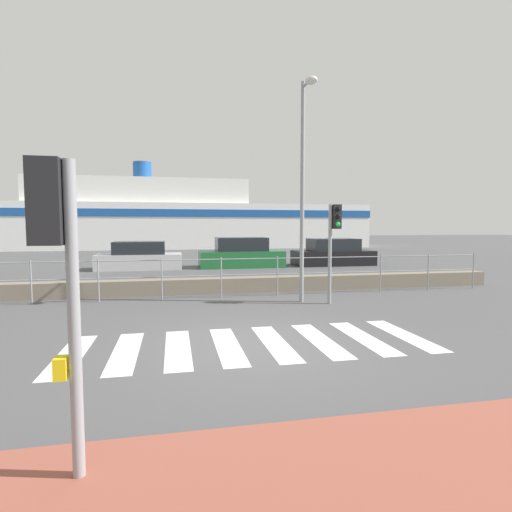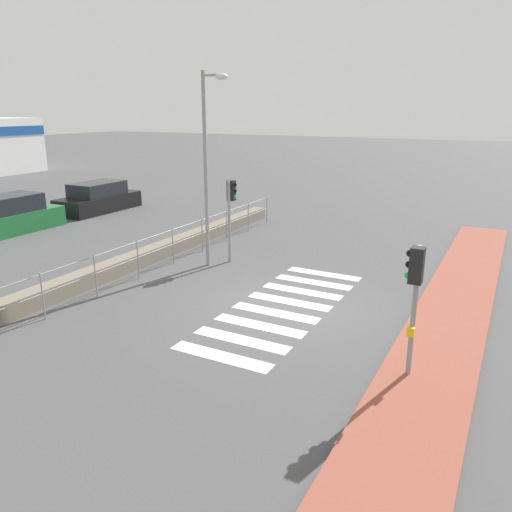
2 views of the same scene
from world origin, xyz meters
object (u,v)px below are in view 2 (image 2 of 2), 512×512
(traffic_light_near, at_px, (415,286))
(parked_car_green, at_px, (8,217))
(parked_car_black, at_px, (98,199))
(traffic_light_far, at_px, (231,203))
(streetlamp, at_px, (209,151))

(traffic_light_near, bearing_deg, parked_car_green, 75.83)
(parked_car_green, bearing_deg, traffic_light_near, -104.17)
(traffic_light_near, relative_size, parked_car_black, 0.61)
(traffic_light_near, xyz_separation_m, parked_car_green, (4.47, 17.69, -1.30))
(parked_car_green, bearing_deg, traffic_light_far, -85.39)
(traffic_light_near, relative_size, streetlamp, 0.44)
(parked_car_black, bearing_deg, traffic_light_far, -112.56)
(traffic_light_far, xyz_separation_m, parked_car_green, (-0.85, 10.60, -1.38))
(traffic_light_near, xyz_separation_m, streetlamp, (4.54, 7.41, 1.86))
(traffic_light_far, xyz_separation_m, streetlamp, (-0.78, 0.31, 1.78))
(traffic_light_far, bearing_deg, traffic_light_near, -126.85)
(streetlamp, xyz_separation_m, parked_car_green, (-0.07, 10.28, -3.16))
(streetlamp, height_order, parked_car_black, streetlamp)
(parked_car_green, distance_m, parked_car_black, 5.26)
(traffic_light_near, height_order, streetlamp, streetlamp)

